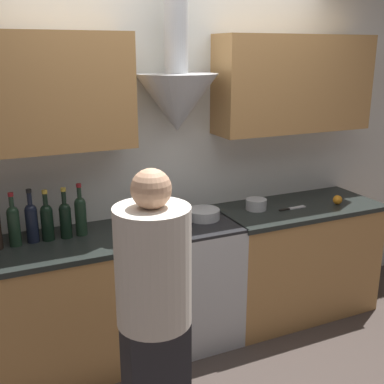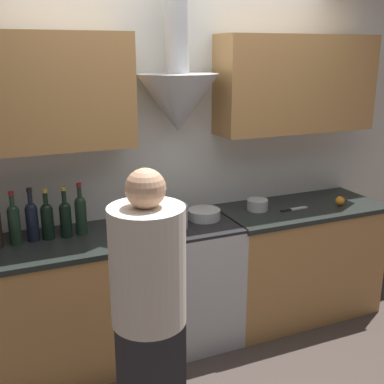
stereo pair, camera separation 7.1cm
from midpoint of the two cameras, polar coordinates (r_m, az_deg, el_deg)
name	(u,v)px [view 2 (the right image)]	position (r m, az deg, el deg)	size (l,w,h in m)	color
ground_plane	(206,362)	(3.48, 2.28, -19.47)	(12.00, 12.00, 0.00)	#423833
wall_back	(173,135)	(3.43, -1.64, 6.82)	(8.40, 0.56, 2.60)	silver
counter_left	(57,307)	(3.30, -15.13, -13.01)	(1.19, 0.62, 0.89)	#B27F47
counter_right	(297,259)	(3.94, 12.83, -7.80)	(1.27, 0.62, 0.89)	#B27F47
stove_range	(186,281)	(3.51, -0.07, -10.48)	(0.66, 0.60, 0.89)	#B7BABC
wine_bottle_3	(14,222)	(3.12, -19.72, -3.39)	(0.07, 0.07, 0.34)	black
wine_bottle_4	(32,219)	(3.14, -17.82, -3.10)	(0.08, 0.08, 0.34)	black
wine_bottle_5	(47,219)	(3.14, -16.16, -3.07)	(0.08, 0.08, 0.33)	black
wine_bottle_6	(65,217)	(3.15, -14.14, -2.89)	(0.07, 0.07, 0.33)	black
wine_bottle_7	(81,213)	(3.17, -12.42, -2.44)	(0.07, 0.07, 0.34)	black
stock_pot	(168,217)	(3.22, -2.21, -2.94)	(0.26, 0.26, 0.16)	#B7BABC
mixing_bowl	(204,214)	(3.40, 2.04, -2.64)	(0.23, 0.23, 0.07)	#B7BABC
orange_fruit	(340,201)	(3.88, 17.65, -1.00)	(0.07, 0.07, 0.07)	orange
saucepan	(258,205)	(3.62, 8.33, -1.51)	(0.16, 0.16, 0.08)	#B7BABC
chefs_knife	(294,209)	(3.69, 12.55, -1.98)	(0.23, 0.04, 0.01)	silver
person_foreground_left	(149,315)	(2.32, -4.20, -14.34)	(0.35, 0.35, 1.56)	#28282D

